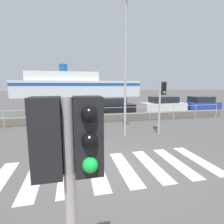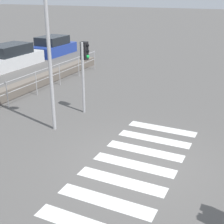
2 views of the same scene
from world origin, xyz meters
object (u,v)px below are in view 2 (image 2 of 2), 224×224
(traffic_light_far, at_px, (84,61))
(streetlamp, at_px, (50,8))
(parked_car_blue, at_px, (53,47))
(parked_car_white, at_px, (10,57))

(traffic_light_far, relative_size, streetlamp, 0.42)
(streetlamp, bearing_deg, traffic_light_far, 0.62)
(streetlamp, xyz_separation_m, parked_car_blue, (11.34, 8.26, -3.49))
(streetlamp, relative_size, parked_car_blue, 1.73)
(streetlamp, height_order, parked_car_white, streetlamp)
(parked_car_white, bearing_deg, streetlamp, -129.26)
(traffic_light_far, height_order, streetlamp, streetlamp)
(parked_car_white, distance_m, parked_car_blue, 4.58)
(traffic_light_far, distance_m, parked_car_white, 9.64)
(parked_car_blue, bearing_deg, parked_car_white, 180.00)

